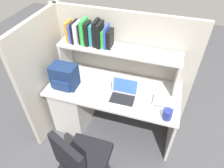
{
  "coord_description": "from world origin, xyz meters",
  "views": [
    {
      "loc": [
        0.52,
        -1.71,
        2.39
      ],
      "look_at": [
        0.0,
        -0.05,
        0.85
      ],
      "focal_mm": 32.25,
      "sensor_mm": 36.0,
      "label": 1
    }
  ],
  "objects_px": {
    "backpack": "(64,77)",
    "office_chair": "(84,164)",
    "paper_cup": "(97,88)",
    "snack_canister": "(167,114)",
    "laptop": "(123,94)",
    "computer_mouse": "(146,96)"
  },
  "relations": [
    {
      "from": "paper_cup",
      "to": "office_chair",
      "type": "distance_m",
      "value": 0.86
    },
    {
      "from": "backpack",
      "to": "paper_cup",
      "type": "height_order",
      "value": "backpack"
    },
    {
      "from": "backpack",
      "to": "paper_cup",
      "type": "distance_m",
      "value": 0.41
    },
    {
      "from": "backpack",
      "to": "office_chair",
      "type": "distance_m",
      "value": 1.01
    },
    {
      "from": "snack_canister",
      "to": "backpack",
      "type": "bearing_deg",
      "value": 173.14
    },
    {
      "from": "laptop",
      "to": "office_chair",
      "type": "xyz_separation_m",
      "value": [
        -0.21,
        -0.74,
        -0.39
      ]
    },
    {
      "from": "laptop",
      "to": "office_chair",
      "type": "relative_size",
      "value": 0.34
    },
    {
      "from": "computer_mouse",
      "to": "paper_cup",
      "type": "relative_size",
      "value": 1.14
    },
    {
      "from": "paper_cup",
      "to": "snack_canister",
      "type": "height_order",
      "value": "snack_canister"
    },
    {
      "from": "computer_mouse",
      "to": "snack_canister",
      "type": "height_order",
      "value": "snack_canister"
    },
    {
      "from": "laptop",
      "to": "paper_cup",
      "type": "distance_m",
      "value": 0.33
    },
    {
      "from": "snack_canister",
      "to": "office_chair",
      "type": "distance_m",
      "value": 1.0
    },
    {
      "from": "office_chair",
      "to": "backpack",
      "type": "bearing_deg",
      "value": -31.76
    },
    {
      "from": "computer_mouse",
      "to": "office_chair",
      "type": "height_order",
      "value": "office_chair"
    },
    {
      "from": "snack_canister",
      "to": "office_chair",
      "type": "relative_size",
      "value": 0.13
    },
    {
      "from": "laptop",
      "to": "backpack",
      "type": "relative_size",
      "value": 1.05
    },
    {
      "from": "snack_canister",
      "to": "office_chair",
      "type": "height_order",
      "value": "office_chair"
    },
    {
      "from": "laptop",
      "to": "backpack",
      "type": "xyz_separation_m",
      "value": [
        -0.73,
        -0.01,
        0.09
      ]
    },
    {
      "from": "laptop",
      "to": "snack_canister",
      "type": "height_order",
      "value": "laptop"
    },
    {
      "from": "paper_cup",
      "to": "computer_mouse",
      "type": "bearing_deg",
      "value": 5.89
    },
    {
      "from": "paper_cup",
      "to": "office_chair",
      "type": "bearing_deg",
      "value": -81.18
    },
    {
      "from": "laptop",
      "to": "snack_canister",
      "type": "xyz_separation_m",
      "value": [
        0.51,
        -0.16,
        0.01
      ]
    }
  ]
}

